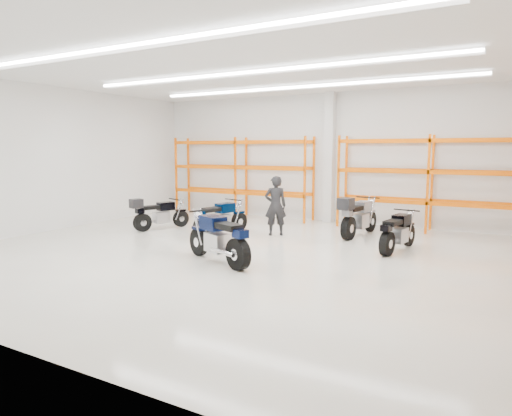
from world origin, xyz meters
The scene contains 11 objects.
ground centered at (0.00, 0.00, 0.00)m, with size 14.00×14.00×0.00m, color beige.
room_shell centered at (0.00, 0.03, 3.28)m, with size 14.02×12.02×4.51m.
motorcycle_main centered at (-0.04, -0.99, 0.54)m, with size 2.22×1.16×1.15m.
motorcycle_back_a centered at (-4.18, 1.62, 0.50)m, with size 0.98×1.95×1.04m.
motorcycle_back_b centered at (-1.98, 1.87, 0.48)m, with size 0.85×2.07×1.03m.
motorcycle_back_c centered at (1.71, 3.61, 0.58)m, with size 0.76×2.37×1.22m.
motorcycle_back_d centered at (3.17, 2.19, 0.47)m, with size 0.74×2.04×1.01m.
standing_man centered at (-0.48, 2.65, 0.89)m, with size 0.65×0.43×1.78m, color black.
structural_column centered at (0.00, 5.82, 2.25)m, with size 0.32×0.32×4.50m, color white.
pallet_racking_back_left centered at (-3.40, 5.48, 1.79)m, with size 5.67×0.87×3.00m.
pallet_racking_back_right centered at (3.40, 5.48, 1.79)m, with size 5.67×0.87×3.00m.
Camera 1 is at (5.59, -9.34, 2.56)m, focal length 32.00 mm.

